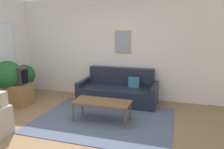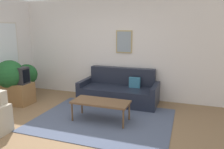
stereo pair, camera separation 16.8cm
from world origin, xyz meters
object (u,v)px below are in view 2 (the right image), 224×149
coffee_table (101,103)px  tv (16,75)px  couch (119,91)px  potted_plant_tall (10,76)px

coffee_table → tv: size_ratio=1.88×
couch → coffee_table: 1.28m
couch → potted_plant_tall: 2.78m
tv → couch: bearing=22.0°
couch → potted_plant_tall: (-2.53, -1.06, 0.45)m
couch → tv: 2.64m
coffee_table → potted_plant_tall: bearing=175.2°
coffee_table → potted_plant_tall: 2.56m
couch → potted_plant_tall: bearing=-157.3°
potted_plant_tall → couch: bearing=22.7°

